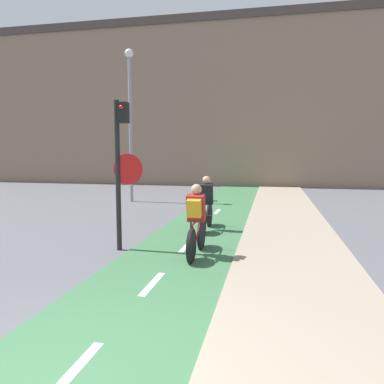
# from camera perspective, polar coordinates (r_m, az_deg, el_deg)

# --- Properties ---
(building_row_background) EXTENTS (60.00, 5.20, 10.45)m
(building_row_background) POSITION_cam_1_polar(r_m,az_deg,el_deg) (25.81, 7.98, 13.01)
(building_row_background) COLOR #89705B
(building_row_background) RESTS_ON ground_plane
(traffic_light_pole) EXTENTS (0.67, 0.25, 3.27)m
(traffic_light_pole) POSITION_cam_1_polar(r_m,az_deg,el_deg) (8.25, -10.75, 4.98)
(traffic_light_pole) COLOR black
(traffic_light_pole) RESTS_ON ground_plane
(street_lamp_far) EXTENTS (0.36, 0.36, 6.41)m
(street_lamp_far) POSITION_cam_1_polar(r_m,az_deg,el_deg) (16.41, -9.42, 12.37)
(street_lamp_far) COLOR gray
(street_lamp_far) RESTS_ON ground_plane
(cyclist_near) EXTENTS (0.46, 1.75, 1.52)m
(cyclist_near) POSITION_cam_1_polar(r_m,az_deg,el_deg) (7.75, 0.64, -4.67)
(cyclist_near) COLOR black
(cyclist_near) RESTS_ON ground_plane
(cyclist_far) EXTENTS (0.46, 1.69, 1.51)m
(cyclist_far) POSITION_cam_1_polar(r_m,az_deg,el_deg) (10.30, 2.21, -2.19)
(cyclist_far) COLOR black
(cyclist_far) RESTS_ON ground_plane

